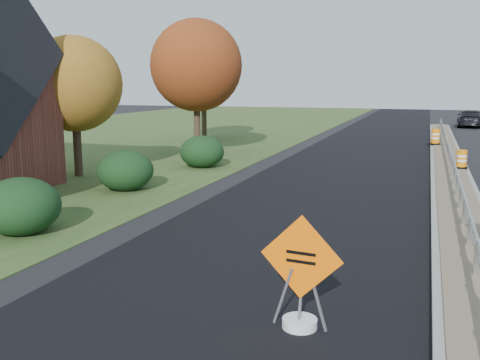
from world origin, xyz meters
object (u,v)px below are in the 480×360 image
(barrel_median_far, at_px, (435,137))
(car_dark_far, at_px, (470,118))
(barrel_median_mid, at_px, (462,160))
(caution_sign, at_px, (300,300))

(barrel_median_far, bearing_deg, car_dark_far, 80.23)
(barrel_median_mid, height_order, barrel_median_far, barrel_median_far)
(car_dark_far, bearing_deg, barrel_median_far, 84.62)
(caution_sign, relative_size, car_dark_far, 0.35)
(barrel_median_far, distance_m, car_dark_far, 18.64)
(car_dark_far, bearing_deg, caution_sign, 87.52)
(barrel_median_mid, bearing_deg, caution_sign, -100.79)
(barrel_median_far, relative_size, car_dark_far, 0.18)
(caution_sign, distance_m, barrel_median_far, 26.89)
(barrel_median_mid, relative_size, car_dark_far, 0.15)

